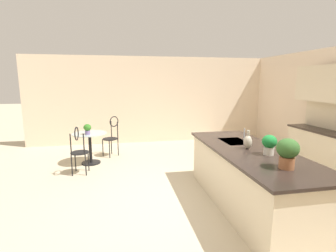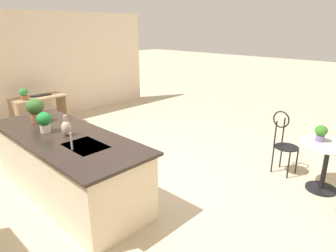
{
  "view_description": "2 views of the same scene",
  "coord_description": "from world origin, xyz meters",
  "px_view_note": "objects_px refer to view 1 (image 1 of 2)",
  "views": [
    {
      "loc": [
        3.69,
        -1.08,
        1.95
      ],
      "look_at": [
        -0.75,
        -0.23,
        1.14
      ],
      "focal_mm": 26.74,
      "sensor_mm": 36.0,
      "label": 1
    },
    {
      "loc": [
        -3.35,
        2.6,
        2.34
      ],
      "look_at": [
        -0.6,
        -0.27,
        0.99
      ],
      "focal_mm": 31.57,
      "sensor_mm": 36.0,
      "label": 2
    }
  ],
  "objects_px": {
    "chair_by_island": "(79,148)",
    "vase_on_counter": "(248,142)",
    "chair_near_window": "(112,134)",
    "potted_plant_counter_near": "(269,143)",
    "potted_plant_counter_far": "(288,151)",
    "bistro_table": "(90,145)",
    "potted_plant_on_table": "(87,129)"
  },
  "relations": [
    {
      "from": "vase_on_counter",
      "to": "chair_near_window",
      "type": "bearing_deg",
      "value": -145.52
    },
    {
      "from": "chair_near_window",
      "to": "vase_on_counter",
      "type": "xyz_separation_m",
      "value": [
        3.14,
        2.15,
        0.46
      ]
    },
    {
      "from": "bistro_table",
      "to": "chair_near_window",
      "type": "distance_m",
      "value": 0.76
    },
    {
      "from": "chair_near_window",
      "to": "potted_plant_on_table",
      "type": "xyz_separation_m",
      "value": [
        0.71,
        -0.51,
        0.31
      ]
    },
    {
      "from": "bistro_table",
      "to": "chair_near_window",
      "type": "relative_size",
      "value": 0.77
    },
    {
      "from": "chair_near_window",
      "to": "potted_plant_counter_near",
      "type": "bearing_deg",
      "value": 33.32
    },
    {
      "from": "chair_by_island",
      "to": "potted_plant_counter_far",
      "type": "height_order",
      "value": "potted_plant_counter_far"
    },
    {
      "from": "chair_by_island",
      "to": "potted_plant_counter_near",
      "type": "relative_size",
      "value": 3.63
    },
    {
      "from": "chair_by_island",
      "to": "potted_plant_counter_near",
      "type": "xyz_separation_m",
      "value": [
        2.21,
        2.93,
        0.51
      ]
    },
    {
      "from": "potted_plant_counter_far",
      "to": "potted_plant_counter_near",
      "type": "height_order",
      "value": "potted_plant_counter_far"
    },
    {
      "from": "chair_by_island",
      "to": "vase_on_counter",
      "type": "relative_size",
      "value": 3.62
    },
    {
      "from": "chair_near_window",
      "to": "chair_by_island",
      "type": "bearing_deg",
      "value": -26.48
    },
    {
      "from": "bistro_table",
      "to": "chair_near_window",
      "type": "height_order",
      "value": "chair_near_window"
    },
    {
      "from": "chair_near_window",
      "to": "vase_on_counter",
      "type": "height_order",
      "value": "vase_on_counter"
    },
    {
      "from": "potted_plant_on_table",
      "to": "potted_plant_counter_near",
      "type": "height_order",
      "value": "potted_plant_counter_near"
    },
    {
      "from": "chair_near_window",
      "to": "vase_on_counter",
      "type": "distance_m",
      "value": 3.83
    },
    {
      "from": "bistro_table",
      "to": "potted_plant_on_table",
      "type": "bearing_deg",
      "value": -8.88
    },
    {
      "from": "bistro_table",
      "to": "vase_on_counter",
      "type": "height_order",
      "value": "vase_on_counter"
    },
    {
      "from": "potted_plant_counter_far",
      "to": "potted_plant_on_table",
      "type": "bearing_deg",
      "value": -141.07
    },
    {
      "from": "bistro_table",
      "to": "chair_by_island",
      "type": "xyz_separation_m",
      "value": [
        0.7,
        -0.15,
        0.13
      ]
    },
    {
      "from": "potted_plant_counter_far",
      "to": "chair_near_window",
      "type": "bearing_deg",
      "value": -151.68
    },
    {
      "from": "chair_by_island",
      "to": "potted_plant_on_table",
      "type": "height_order",
      "value": "chair_by_island"
    },
    {
      "from": "potted_plant_on_table",
      "to": "chair_near_window",
      "type": "bearing_deg",
      "value": 144.27
    },
    {
      "from": "bistro_table",
      "to": "chair_by_island",
      "type": "height_order",
      "value": "chair_by_island"
    },
    {
      "from": "chair_near_window",
      "to": "vase_on_counter",
      "type": "relative_size",
      "value": 3.62
    },
    {
      "from": "chair_by_island",
      "to": "vase_on_counter",
      "type": "xyz_separation_m",
      "value": [
        1.86,
        2.79,
        0.46
      ]
    },
    {
      "from": "chair_near_window",
      "to": "potted_plant_on_table",
      "type": "relative_size",
      "value": 4.31
    },
    {
      "from": "bistro_table",
      "to": "vase_on_counter",
      "type": "relative_size",
      "value": 2.78
    },
    {
      "from": "chair_by_island",
      "to": "potted_plant_on_table",
      "type": "distance_m",
      "value": 0.65
    },
    {
      "from": "potted_plant_counter_far",
      "to": "potted_plant_counter_near",
      "type": "xyz_separation_m",
      "value": [
        -0.55,
        0.12,
        -0.05
      ]
    },
    {
      "from": "chair_near_window",
      "to": "potted_plant_counter_near",
      "type": "xyz_separation_m",
      "value": [
        3.49,
        2.29,
        0.51
      ]
    },
    {
      "from": "potted_plant_counter_near",
      "to": "vase_on_counter",
      "type": "relative_size",
      "value": 1.0
    }
  ]
}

